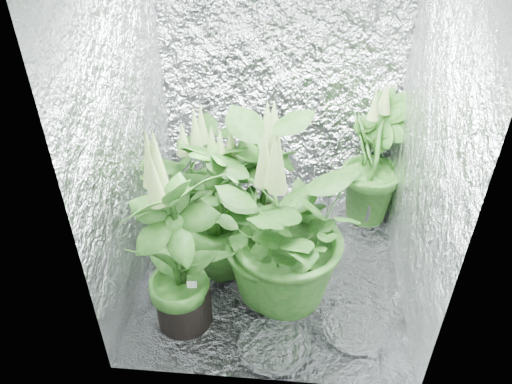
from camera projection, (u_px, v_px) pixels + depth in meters
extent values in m
plane|color=silver|center=(271.00, 269.00, 3.22)|extent=(1.60, 1.60, 0.00)
cube|color=silver|center=(281.00, 74.00, 3.28)|extent=(1.60, 0.02, 2.00)
cube|color=silver|center=(264.00, 232.00, 1.99)|extent=(1.60, 0.02, 2.00)
cube|color=silver|center=(127.00, 128.00, 2.69)|extent=(0.02, 1.60, 2.00)
cube|color=silver|center=(429.00, 140.00, 2.58)|extent=(0.02, 1.60, 2.00)
cylinder|color=black|center=(207.00, 223.00, 3.42)|extent=(0.27, 0.27, 0.24)
cylinder|color=#4B321A|center=(206.00, 211.00, 3.36)|extent=(0.25, 0.25, 0.03)
imported|color=#103C0E|center=(203.00, 181.00, 3.22)|extent=(0.80, 0.80, 0.88)
cone|color=#567B3D|center=(200.00, 129.00, 2.99)|extent=(0.09, 0.09, 0.24)
cylinder|color=black|center=(263.00, 231.00, 3.32)|extent=(0.32, 0.32, 0.28)
cylinder|color=#4B321A|center=(263.00, 216.00, 3.24)|extent=(0.29, 0.29, 0.03)
imported|color=#103C0E|center=(263.00, 185.00, 3.10)|extent=(0.64, 0.64, 0.96)
cone|color=#567B3D|center=(264.00, 127.00, 2.86)|extent=(0.10, 0.10, 0.28)
cylinder|color=black|center=(365.00, 203.00, 3.62)|extent=(0.25, 0.25, 0.22)
cylinder|color=#4B321A|center=(366.00, 192.00, 3.56)|extent=(0.23, 0.23, 0.03)
imported|color=#103C0E|center=(372.00, 158.00, 3.39)|extent=(0.58, 0.58, 0.93)
cone|color=#567B3D|center=(381.00, 103.00, 3.15)|extent=(0.08, 0.08, 0.22)
cylinder|color=black|center=(223.00, 253.00, 3.18)|extent=(0.26, 0.26, 0.23)
cylinder|color=#4B321A|center=(222.00, 241.00, 3.12)|extent=(0.24, 0.24, 0.03)
imported|color=#103C0E|center=(220.00, 207.00, 2.97)|extent=(0.72, 0.72, 0.91)
cone|color=#567B3D|center=(217.00, 149.00, 2.73)|extent=(0.08, 0.08, 0.23)
cylinder|color=black|center=(277.00, 283.00, 2.94)|extent=(0.32, 0.32, 0.28)
cylinder|color=#4B321A|center=(278.00, 267.00, 2.86)|extent=(0.29, 0.29, 0.03)
imported|color=#103C0E|center=(279.00, 229.00, 2.69)|extent=(1.10, 1.10, 1.05)
cone|color=#567B3D|center=(282.00, 157.00, 2.42)|extent=(0.10, 0.10, 0.28)
cylinder|color=black|center=(184.00, 303.00, 2.82)|extent=(0.31, 0.31, 0.28)
cylinder|color=#4B321A|center=(182.00, 288.00, 2.74)|extent=(0.28, 0.28, 0.03)
imported|color=#103C0E|center=(177.00, 248.00, 2.57)|extent=(0.78, 0.78, 1.05)
cone|color=#567B3D|center=(168.00, 174.00, 2.30)|extent=(0.10, 0.10, 0.28)
cylinder|color=black|center=(366.00, 218.00, 3.59)|extent=(0.12, 0.12, 0.07)
cylinder|color=black|center=(368.00, 203.00, 3.51)|extent=(0.11, 0.11, 0.09)
cylinder|color=#4C4C51|center=(361.00, 204.00, 3.50)|extent=(0.09, 0.26, 0.26)
torus|color=#4C4C51|center=(361.00, 204.00, 3.50)|extent=(0.10, 0.26, 0.27)
cube|color=white|center=(192.00, 288.00, 2.69)|extent=(0.05, 0.03, 0.08)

